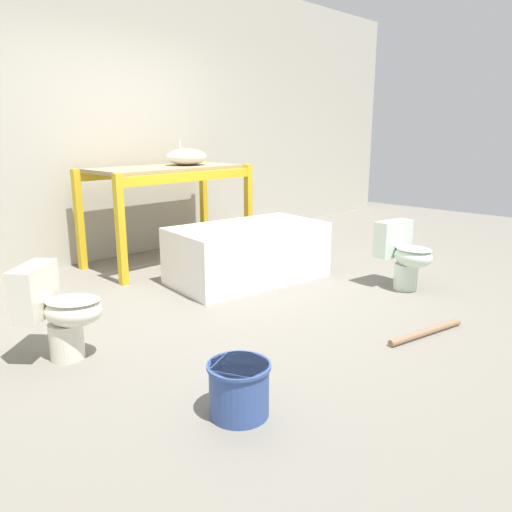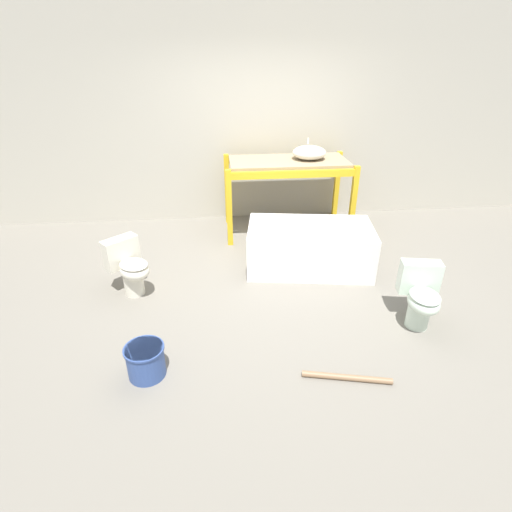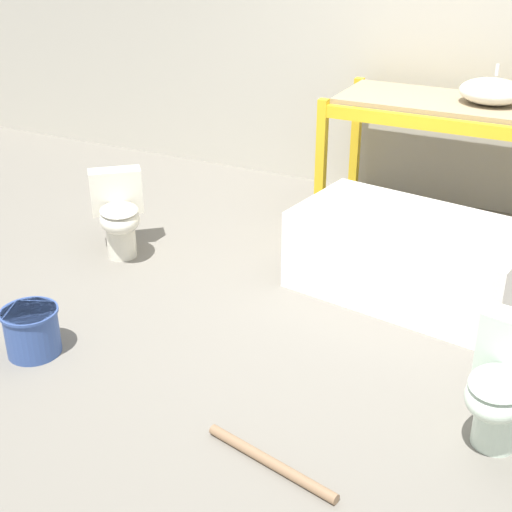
{
  "view_description": "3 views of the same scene",
  "coord_description": "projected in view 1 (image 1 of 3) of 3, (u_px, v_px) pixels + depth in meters",
  "views": [
    {
      "loc": [
        -2.75,
        -2.95,
        1.39
      ],
      "look_at": [
        -0.29,
        -0.58,
        0.53
      ],
      "focal_mm": 35.0,
      "sensor_mm": 36.0,
      "label": 1
    },
    {
      "loc": [
        -0.55,
        -3.83,
        2.39
      ],
      "look_at": [
        -0.21,
        -0.42,
        0.57
      ],
      "focal_mm": 28.0,
      "sensor_mm": 36.0,
      "label": 2
    },
    {
      "loc": [
        1.47,
        -3.79,
        2.29
      ],
      "look_at": [
        -0.16,
        -0.56,
        0.5
      ],
      "focal_mm": 50.0,
      "sensor_mm": 36.0,
      "label": 3
    }
  ],
  "objects": [
    {
      "name": "toilet_far",
      "position": [
        58.0,
        309.0,
        3.07
      ],
      "size": [
        0.56,
        0.58,
        0.6
      ],
      "rotation": [
        0.0,
        0.0,
        0.71
      ],
      "color": "silver",
      "rests_on": "ground_plane"
    },
    {
      "name": "sink_basin",
      "position": [
        187.0,
        157.0,
        5.41
      ],
      "size": [
        0.45,
        0.41,
        0.26
      ],
      "color": "silver",
      "rests_on": "shelving_rack"
    },
    {
      "name": "shelving_rack",
      "position": [
        167.0,
        182.0,
        5.27
      ],
      "size": [
        1.71,
        0.85,
        1.02
      ],
      "color": "gold",
      "rests_on": "ground_plane"
    },
    {
      "name": "bathtub_main",
      "position": [
        248.0,
        249.0,
        4.71
      ],
      "size": [
        1.54,
        0.99,
        0.53
      ],
      "rotation": [
        0.0,
        0.0,
        -0.15
      ],
      "color": "white",
      "rests_on": "ground_plane"
    },
    {
      "name": "warehouse_wall_rear",
      "position": [
        96.0,
        110.0,
        5.23
      ],
      "size": [
        10.8,
        0.08,
        3.2
      ],
      "color": "#B2AD9E",
      "rests_on": "ground_plane"
    },
    {
      "name": "ground_plane",
      "position": [
        231.0,
        299.0,
        4.25
      ],
      "size": [
        12.0,
        12.0,
        0.0
      ],
      "primitive_type": "plane",
      "color": "slate"
    },
    {
      "name": "loose_pipe",
      "position": [
        426.0,
        332.0,
        3.48
      ],
      "size": [
        0.71,
        0.21,
        0.05
      ],
      "color": "#8C6B4C",
      "rests_on": "ground_plane"
    },
    {
      "name": "bucket_white",
      "position": [
        239.0,
        388.0,
        2.49
      ],
      "size": [
        0.32,
        0.32,
        0.27
      ],
      "color": "#334C8C",
      "rests_on": "ground_plane"
    },
    {
      "name": "toilet_near",
      "position": [
        404.0,
        254.0,
        4.46
      ],
      "size": [
        0.41,
        0.54,
        0.6
      ],
      "rotation": [
        0.0,
        0.0,
        -0.19
      ],
      "color": "silver",
      "rests_on": "ground_plane"
    }
  ]
}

